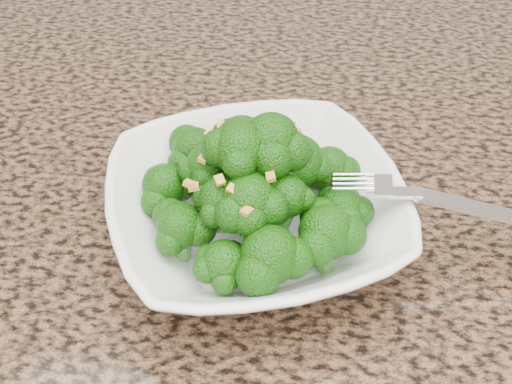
# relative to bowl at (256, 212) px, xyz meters

# --- Properties ---
(granite_counter) EXTENTS (1.64, 1.04, 0.03)m
(granite_counter) POSITION_rel_bowl_xyz_m (-0.06, -0.00, -0.04)
(granite_counter) COLOR brown
(granite_counter) RESTS_ON cabinet
(bowl) EXTENTS (0.30, 0.30, 0.06)m
(bowl) POSITION_rel_bowl_xyz_m (0.00, 0.00, 0.00)
(bowl) COLOR white
(bowl) RESTS_ON granite_counter
(broccoli_pile) EXTENTS (0.20, 0.20, 0.08)m
(broccoli_pile) POSITION_rel_bowl_xyz_m (-0.00, 0.00, 0.07)
(broccoli_pile) COLOR #165209
(broccoli_pile) RESTS_ON bowl
(garlic_topping) EXTENTS (0.12, 0.12, 0.01)m
(garlic_topping) POSITION_rel_bowl_xyz_m (0.00, 0.00, 0.11)
(garlic_topping) COLOR gold
(garlic_topping) RESTS_ON broccoli_pile
(fork) EXTENTS (0.20, 0.03, 0.01)m
(fork) POSITION_rel_bowl_xyz_m (0.12, -0.00, 0.04)
(fork) COLOR silver
(fork) RESTS_ON bowl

